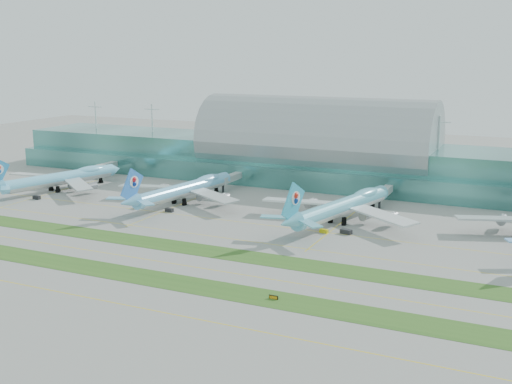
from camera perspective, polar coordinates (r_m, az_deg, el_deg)
The scene contains 18 objects.
ground at distance 217.46m, azimuth -6.10°, elevation -5.16°, with size 700.00×700.00×0.00m, color gray.
terminal at distance 328.53m, azimuth 5.41°, elevation 3.41°, with size 340.00×69.10×36.00m.
grass_strip_near at distance 195.26m, azimuth -10.34°, elevation -7.35°, with size 420.00×12.00×0.08m, color #2D591E.
grass_strip_far at distance 219.08m, azimuth -5.84°, elevation -5.01°, with size 420.00×12.00×0.08m, color #2D591E.
taxiline_a at distance 180.42m, azimuth -14.02°, elevation -9.23°, with size 420.00×0.35×0.01m, color yellow.
taxiline_b at distance 206.19m, azimuth -8.10°, elevation -6.20°, with size 420.00×0.35×0.01m, color yellow.
taxiline_c at distance 232.38m, azimuth -3.83°, elevation -3.95°, with size 420.00×0.35×0.01m, color yellow.
taxiline_d at distance 251.17m, azimuth -1.43°, elevation -2.67°, with size 420.00×0.35×0.01m, color yellow.
airliner_a at distance 320.74m, azimuth -16.91°, elevation 1.24°, with size 61.39×71.08×19.96m.
airliner_b at distance 283.41m, azimuth -6.32°, elevation 0.30°, with size 64.34×73.69×20.32m.
airliner_c at distance 252.40m, azimuth 7.79°, elevation -1.17°, with size 66.27×76.46×21.31m.
gse_a at distance 336.74m, azimuth -21.10°, elevation 0.52°, with size 3.85×1.75×1.63m, color orange.
gse_b at distance 305.43m, azimuth -18.92°, elevation -0.46°, with size 3.40×1.77×1.65m, color black.
gse_c at distance 276.54m, azimuth -10.54°, elevation -1.31°, with size 3.27×1.83×1.53m, color black.
gse_d at distance 268.91m, azimuth -7.71°, elevation -1.60°, with size 3.52×1.69×1.50m, color black.
gse_e at distance 237.41m, azimuth 6.06°, elevation -3.47°, with size 3.08×1.55×1.37m, color #CCBF0C.
gse_f at distance 237.09m, azimuth 8.02°, elevation -3.50°, with size 4.25×2.01×1.72m, color black.
taxiway_sign_east at distance 175.00m, azimuth 1.57°, elevation -9.34°, with size 2.64×0.34×1.12m.
Camera 1 is at (107.22, -177.50, 65.48)m, focal length 45.00 mm.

